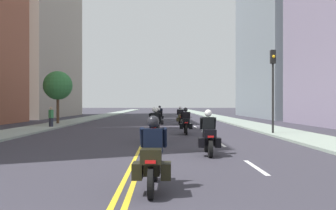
{
  "coord_description": "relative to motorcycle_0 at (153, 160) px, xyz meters",
  "views": [
    {
      "loc": [
        0.76,
        -2.02,
        1.8
      ],
      "look_at": [
        1.12,
        18.4,
        1.76
      ],
      "focal_mm": 37.78,
      "sensor_mm": 36.0,
      "label": 1
    }
  ],
  "objects": [
    {
      "name": "centreline_yellow_inner",
      "position": [
        -0.7,
        42.67,
        -0.64
      ],
      "size": [
        0.12,
        132.0,
        0.01
      ],
      "primitive_type": "cube",
      "color": "yellow",
      "rests_on": "ground"
    },
    {
      "name": "motorcycle_4",
      "position": [
        -0.06,
        18.65,
        -0.01
      ],
      "size": [
        0.77,
        2.17,
        1.56
      ],
      "rotation": [
        0.0,
        0.0,
        -0.01
      ],
      "color": "black",
      "rests_on": "ground"
    },
    {
      "name": "centreline_yellow_outer",
      "position": [
        -0.46,
        42.67,
        -0.64
      ],
      "size": [
        0.12,
        132.0,
        0.01
      ],
      "primitive_type": "cube",
      "color": "yellow",
      "rests_on": "ground"
    },
    {
      "name": "motorcycle_1",
      "position": [
        1.84,
        5.09,
        -0.0
      ],
      "size": [
        0.77,
        2.08,
        1.61
      ],
      "rotation": [
        0.0,
        0.0,
        -0.03
      ],
      "color": "black",
      "rests_on": "ground"
    },
    {
      "name": "traffic_light_near",
      "position": [
        6.71,
        13.24,
        2.78
      ],
      "size": [
        0.28,
        0.38,
        4.98
      ],
      "color": "black",
      "rests_on": "ground"
    },
    {
      "name": "sidewalk_left",
      "position": [
        -8.9,
        42.67,
        -0.59
      ],
      "size": [
        2.88,
        144.0,
        0.12
      ],
      "primitive_type": "cube",
      "color": "gray",
      "rests_on": "ground"
    },
    {
      "name": "pedestrian_0",
      "position": [
        -8.16,
        19.38,
        0.18
      ],
      "size": [
        0.46,
        0.44,
        1.61
      ],
      "rotation": [
        0.0,
        0.0,
        2.4
      ],
      "color": "#272B39",
      "rests_on": "ground"
    },
    {
      "name": "building_left_2",
      "position": [
        -17.24,
        44.1,
        13.47
      ],
      "size": [
        6.86,
        21.82,
        28.24
      ],
      "color": "#A09486",
      "rests_on": "ground"
    },
    {
      "name": "lane_dashes_white",
      "position": [
        2.86,
        23.67,
        -0.64
      ],
      "size": [
        0.14,
        56.4,
        0.01
      ],
      "color": "silver",
      "rests_on": "ground"
    },
    {
      "name": "building_right_2",
      "position": [
        15.83,
        41.7,
        13.08
      ],
      "size": [
        6.36,
        20.8,
        27.46
      ],
      "color": "gray",
      "rests_on": "ground"
    },
    {
      "name": "motorcycle_2",
      "position": [
        -0.14,
        9.15,
        0.02
      ],
      "size": [
        0.78,
        2.2,
        1.67
      ],
      "rotation": [
        0.0,
        0.0,
        -0.04
      ],
      "color": "black",
      "rests_on": "ground"
    },
    {
      "name": "street_tree_1",
      "position": [
        -9.02,
        24.05,
        2.81
      ],
      "size": [
        2.54,
        2.54,
        4.74
      ],
      "color": "#4F3826",
      "rests_on": "ground"
    },
    {
      "name": "motorcycle_0",
      "position": [
        0.0,
        0.0,
        0.0
      ],
      "size": [
        0.77,
        2.21,
        1.56
      ],
      "rotation": [
        0.0,
        0.0,
        -0.03
      ],
      "color": "black",
      "rests_on": "ground"
    },
    {
      "name": "ground_plane",
      "position": [
        -0.58,
        42.67,
        -0.65
      ],
      "size": [
        264.0,
        264.0,
        0.0
      ],
      "primitive_type": "plane",
      "color": "#34323C"
    },
    {
      "name": "motorcycle_5",
      "position": [
        1.8,
        23.11,
        0.01
      ],
      "size": [
        0.78,
        2.13,
        1.63
      ],
      "rotation": [
        0.0,
        0.0,
        0.06
      ],
      "color": "black",
      "rests_on": "ground"
    },
    {
      "name": "sidewalk_right",
      "position": [
        7.75,
        42.67,
        -0.59
      ],
      "size": [
        2.88,
        144.0,
        0.12
      ],
      "primitive_type": "cube",
      "color": "#8C9C8F",
      "rests_on": "ground"
    },
    {
      "name": "motorcycle_3",
      "position": [
        1.63,
        13.92,
        0.0
      ],
      "size": [
        0.77,
        2.19,
        1.61
      ],
      "rotation": [
        0.0,
        0.0,
        -0.02
      ],
      "color": "black",
      "rests_on": "ground"
    },
    {
      "name": "motorcycle_6",
      "position": [
        -0.02,
        27.51,
        0.03
      ],
      "size": [
        0.76,
        2.25,
        1.67
      ],
      "rotation": [
        0.0,
        0.0,
        0.01
      ],
      "color": "black",
      "rests_on": "ground"
    }
  ]
}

